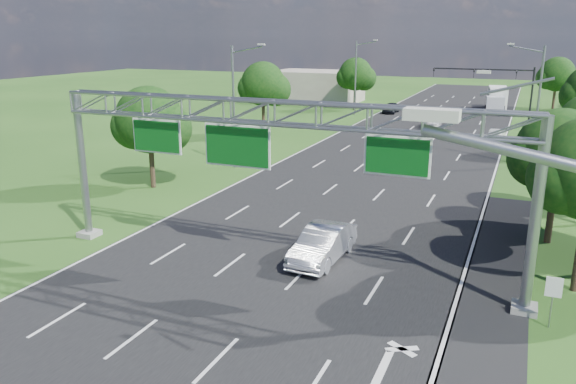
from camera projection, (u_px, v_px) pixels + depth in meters
The scene contains 20 objects.
ground at pixel (367, 181), 43.08m from camera, with size 220.00×220.00×0.00m, color #234A16.
road at pixel (367, 181), 43.08m from camera, with size 18.00×180.00×0.02m, color black.
road_flare at pixel (493, 286), 25.07m from camera, with size 3.00×30.00×0.02m, color black.
sign_gantry at pixel (273, 126), 25.16m from camera, with size 23.50×1.00×9.56m.
regulatory_sign at pixel (553, 292), 21.15m from camera, with size 0.60×0.08×2.10m.
traffic_signal at pixel (502, 82), 69.82m from camera, with size 12.21×0.24×7.00m.
streetlight_l_near at pixel (236, 101), 45.84m from camera, with size 2.97×0.22×10.16m.
streetlight_l_far at pixel (357, 74), 76.82m from camera, with size 2.97×0.22×10.16m.
streetlight_r_mid at pixel (536, 101), 46.14m from camera, with size 2.97×0.22×10.16m.
tree_verge_la at pixel (150, 123), 40.01m from camera, with size 5.76×4.80×7.40m.
tree_verge_lb at pixel (264, 86), 60.94m from camera, with size 5.76×4.80×8.06m.
tree_verge_lc at pixel (356, 76), 82.05m from camera, with size 5.76×4.80×7.62m.
tree_verge_re at pixel (557, 76), 78.85m from camera, with size 5.76×4.80×7.84m.
building_left at pixel (316, 86), 93.20m from camera, with size 14.00×10.00×5.00m, color gray.
silver_sedan at pixel (323, 244), 27.77m from camera, with size 1.82×5.22×1.72m, color #B2B6BF.
car_queue_a at pixel (433, 121), 67.74m from camera, with size 1.97×4.85×1.41m, color silver.
car_queue_b at pixel (439, 112), 77.10m from camera, with size 1.97×4.27×1.19m, color black.
car_queue_c at pixel (391, 108), 79.89m from camera, with size 1.76×4.36×1.49m, color black.
car_queue_d at pixel (496, 136), 58.55m from camera, with size 1.35×3.87×1.27m, color silver.
box_truck at pixel (497, 99), 82.92m from camera, with size 3.18×8.93×3.30m.
Camera 1 is at (10.78, -10.74, 10.88)m, focal length 35.00 mm.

